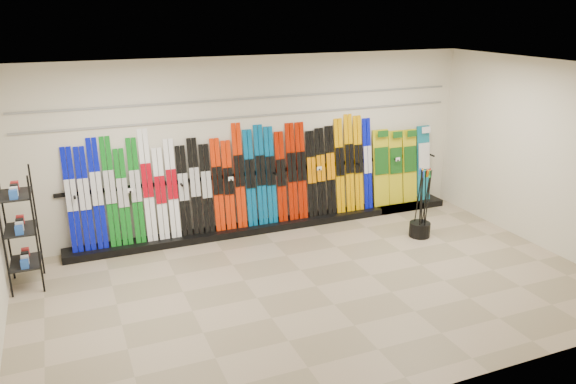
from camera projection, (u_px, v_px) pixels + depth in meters
name	position (u px, v px, depth m)	size (l,w,h in m)	color
floor	(316.00, 286.00, 7.93)	(8.00, 8.00, 0.00)	gray
back_wall	(256.00, 145.00, 9.65)	(8.00, 8.00, 0.00)	beige
right_wall	(545.00, 156.00, 8.91)	(5.00, 5.00, 0.00)	beige
ceiling	(320.00, 70.00, 6.98)	(8.00, 8.00, 0.00)	silver
ski_rack_base	(273.00, 225.00, 9.99)	(8.00, 0.40, 0.12)	black
skis	(235.00, 180.00, 9.54)	(5.37, 0.29, 1.81)	#050EB7
snowboards	(402.00, 166.00, 10.78)	(1.26, 0.23, 1.46)	gold
accessory_rack	(21.00, 230.00, 7.70)	(0.40, 0.60, 1.68)	black
pole_bin	(420.00, 229.00, 9.61)	(0.36, 0.36, 0.25)	black
ski_poles	(423.00, 203.00, 9.43)	(0.27, 0.28, 1.18)	black
slatwall_rail_0	(255.00, 116.00, 9.47)	(7.60, 0.02, 0.03)	gray
slatwall_rail_1	(255.00, 98.00, 9.38)	(7.60, 0.02, 0.03)	gray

